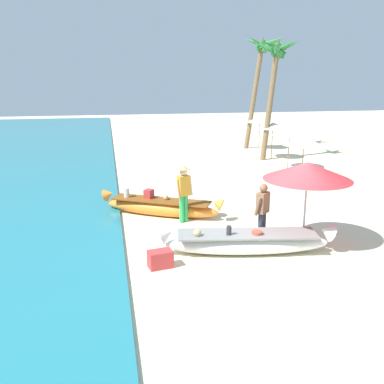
{
  "coord_description": "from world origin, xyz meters",
  "views": [
    {
      "loc": [
        -3.76,
        -9.46,
        4.24
      ],
      "look_at": [
        -1.39,
        2.55,
        0.9
      ],
      "focal_mm": 39.84,
      "sensor_mm": 36.0,
      "label": 1
    }
  ],
  "objects_px": {
    "boat_white_foreground": "(247,242)",
    "patio_umbrella_large": "(308,171)",
    "palm_tree_leaning_seaward": "(275,61)",
    "cooler_box": "(160,259)",
    "person_tourist_customer": "(262,210)",
    "person_vendor_hatted": "(184,189)",
    "palm_tree_tall_inland": "(261,57)",
    "boat_orange_midground": "(161,207)"
  },
  "relations": [
    {
      "from": "palm_tree_leaning_seaward",
      "to": "cooler_box",
      "type": "height_order",
      "value": "palm_tree_leaning_seaward"
    },
    {
      "from": "boat_white_foreground",
      "to": "palm_tree_tall_inland",
      "type": "bearing_deg",
      "value": 69.46
    },
    {
      "from": "palm_tree_tall_inland",
      "to": "palm_tree_leaning_seaward",
      "type": "xyz_separation_m",
      "value": [
        -0.59,
        -3.72,
        -0.36
      ]
    },
    {
      "from": "person_vendor_hatted",
      "to": "cooler_box",
      "type": "bearing_deg",
      "value": -109.8
    },
    {
      "from": "person_vendor_hatted",
      "to": "cooler_box",
      "type": "height_order",
      "value": "person_vendor_hatted"
    },
    {
      "from": "boat_white_foreground",
      "to": "boat_orange_midground",
      "type": "relative_size",
      "value": 1.18
    },
    {
      "from": "person_tourist_customer",
      "to": "cooler_box",
      "type": "relative_size",
      "value": 2.92
    },
    {
      "from": "person_vendor_hatted",
      "to": "person_tourist_customer",
      "type": "height_order",
      "value": "person_vendor_hatted"
    },
    {
      "from": "boat_white_foreground",
      "to": "palm_tree_leaning_seaward",
      "type": "bearing_deg",
      "value": 66.04
    },
    {
      "from": "person_vendor_hatted",
      "to": "cooler_box",
      "type": "xyz_separation_m",
      "value": [
        -1.08,
        -2.99,
        -0.81
      ]
    },
    {
      "from": "cooler_box",
      "to": "person_vendor_hatted",
      "type": "bearing_deg",
      "value": 59.42
    },
    {
      "from": "palm_tree_tall_inland",
      "to": "boat_white_foreground",
      "type": "bearing_deg",
      "value": -110.54
    },
    {
      "from": "palm_tree_leaning_seaward",
      "to": "cooler_box",
      "type": "distance_m",
      "value": 14.75
    },
    {
      "from": "boat_white_foreground",
      "to": "cooler_box",
      "type": "height_order",
      "value": "boat_white_foreground"
    },
    {
      "from": "cooler_box",
      "to": "person_tourist_customer",
      "type": "bearing_deg",
      "value": 9.37
    },
    {
      "from": "patio_umbrella_large",
      "to": "palm_tree_leaning_seaward",
      "type": "distance_m",
      "value": 12.19
    },
    {
      "from": "cooler_box",
      "to": "palm_tree_leaning_seaward",
      "type": "bearing_deg",
      "value": 47.67
    },
    {
      "from": "palm_tree_leaning_seaward",
      "to": "cooler_box",
      "type": "bearing_deg",
      "value": -121.55
    },
    {
      "from": "boat_white_foreground",
      "to": "person_tourist_customer",
      "type": "height_order",
      "value": "person_tourist_customer"
    },
    {
      "from": "boat_white_foreground",
      "to": "patio_umbrella_large",
      "type": "distance_m",
      "value": 2.32
    },
    {
      "from": "person_vendor_hatted",
      "to": "patio_umbrella_large",
      "type": "height_order",
      "value": "patio_umbrella_large"
    },
    {
      "from": "person_vendor_hatted",
      "to": "palm_tree_leaning_seaward",
      "type": "bearing_deg",
      "value": 55.04
    },
    {
      "from": "person_vendor_hatted",
      "to": "palm_tree_leaning_seaward",
      "type": "distance_m",
      "value": 11.56
    },
    {
      "from": "boat_white_foreground",
      "to": "palm_tree_tall_inland",
      "type": "height_order",
      "value": "palm_tree_tall_inland"
    },
    {
      "from": "boat_white_foreground",
      "to": "boat_orange_midground",
      "type": "bearing_deg",
      "value": 117.0
    },
    {
      "from": "patio_umbrella_large",
      "to": "palm_tree_leaning_seaward",
      "type": "xyz_separation_m",
      "value": [
        3.52,
        11.28,
        2.99
      ]
    },
    {
      "from": "person_vendor_hatted",
      "to": "person_tourist_customer",
      "type": "xyz_separation_m",
      "value": [
        1.73,
        -1.96,
        -0.12
      ]
    },
    {
      "from": "patio_umbrella_large",
      "to": "person_tourist_customer",
      "type": "bearing_deg",
      "value": 157.16
    },
    {
      "from": "boat_orange_midground",
      "to": "patio_umbrella_large",
      "type": "distance_m",
      "value": 4.85
    },
    {
      "from": "patio_umbrella_large",
      "to": "palm_tree_leaning_seaward",
      "type": "height_order",
      "value": "palm_tree_leaning_seaward"
    },
    {
      "from": "palm_tree_leaning_seaward",
      "to": "person_tourist_customer",
      "type": "bearing_deg",
      "value": -112.47
    },
    {
      "from": "person_tourist_customer",
      "to": "boat_white_foreground",
      "type": "bearing_deg",
      "value": -134.03
    },
    {
      "from": "person_vendor_hatted",
      "to": "palm_tree_leaning_seaward",
      "type": "height_order",
      "value": "palm_tree_leaning_seaward"
    },
    {
      "from": "boat_orange_midground",
      "to": "person_tourist_customer",
      "type": "distance_m",
      "value": 3.63
    },
    {
      "from": "boat_orange_midground",
      "to": "palm_tree_tall_inland",
      "type": "distance_m",
      "value": 14.87
    },
    {
      "from": "boat_white_foreground",
      "to": "person_vendor_hatted",
      "type": "bearing_deg",
      "value": 113.22
    },
    {
      "from": "person_tourist_customer",
      "to": "palm_tree_leaning_seaward",
      "type": "bearing_deg",
      "value": 67.53
    },
    {
      "from": "person_tourist_customer",
      "to": "palm_tree_leaning_seaward",
      "type": "relative_size",
      "value": 0.26
    },
    {
      "from": "patio_umbrella_large",
      "to": "cooler_box",
      "type": "bearing_deg",
      "value": -170.74
    },
    {
      "from": "cooler_box",
      "to": "palm_tree_tall_inland",
      "type": "bearing_deg",
      "value": 52.4
    },
    {
      "from": "boat_white_foreground",
      "to": "person_tourist_customer",
      "type": "bearing_deg",
      "value": 45.97
    },
    {
      "from": "boat_white_foreground",
      "to": "person_vendor_hatted",
      "type": "relative_size",
      "value": 2.5
    }
  ]
}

